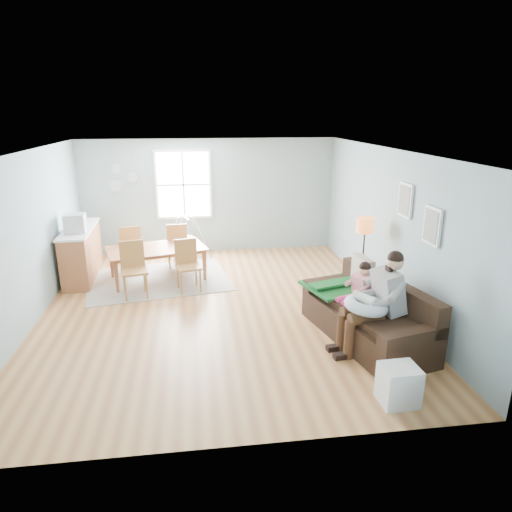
{
  "coord_description": "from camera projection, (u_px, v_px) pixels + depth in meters",
  "views": [
    {
      "loc": [
        -0.33,
        -7.37,
        3.3
      ],
      "look_at": [
        0.63,
        -0.22,
        1.0
      ],
      "focal_mm": 32.0,
      "sensor_mm": 36.0,
      "label": 1
    }
  ],
  "objects": [
    {
      "name": "room",
      "position": [
        215.0,
        169.0,
        7.27
      ],
      "size": [
        8.4,
        9.4,
        3.9
      ],
      "color": "#A06338"
    },
    {
      "name": "window",
      "position": [
        183.0,
        185.0,
        10.7
      ],
      "size": [
        1.32,
        0.08,
        1.62
      ],
      "color": "white",
      "rests_on": "room"
    },
    {
      "name": "pictures",
      "position": [
        418.0,
        212.0,
        6.83
      ],
      "size": [
        0.05,
        1.34,
        0.74
      ],
      "color": "white",
      "rests_on": "room"
    },
    {
      "name": "wall_plates",
      "position": [
        121.0,
        178.0,
        10.48
      ],
      "size": [
        0.67,
        0.02,
        0.66
      ],
      "color": "#AABCCC",
      "rests_on": "room"
    },
    {
      "name": "sofa",
      "position": [
        369.0,
        318.0,
        6.86
      ],
      "size": [
        1.48,
        2.44,
        0.92
      ],
      "color": "black",
      "rests_on": "room"
    },
    {
      "name": "green_throw",
      "position": [
        339.0,
        286.0,
        7.42
      ],
      "size": [
        1.25,
        1.16,
        0.04
      ],
      "primitive_type": "cube",
      "rotation": [
        0.0,
        0.0,
        0.3
      ],
      "color": "#166122",
      "rests_on": "sofa"
    },
    {
      "name": "beige_pillow",
      "position": [
        362.0,
        273.0,
        7.31
      ],
      "size": [
        0.21,
        0.54,
        0.52
      ],
      "primitive_type": "cube",
      "rotation": [
        0.0,
        0.0,
        0.13
      ],
      "color": "tan",
      "rests_on": "sofa"
    },
    {
      "name": "father",
      "position": [
        377.0,
        299.0,
        6.38
      ],
      "size": [
        1.07,
        0.55,
        1.47
      ],
      "color": "gray",
      "rests_on": "sofa"
    },
    {
      "name": "nursing_pillow",
      "position": [
        366.0,
        306.0,
        6.34
      ],
      "size": [
        0.73,
        0.72,
        0.25
      ],
      "primitive_type": "torus",
      "rotation": [
        0.0,
        0.14,
        0.19
      ],
      "color": "#C9E8FB",
      "rests_on": "father"
    },
    {
      "name": "infant",
      "position": [
        365.0,
        299.0,
        6.34
      ],
      "size": [
        0.28,
        0.41,
        0.15
      ],
      "color": "silver",
      "rests_on": "nursing_pillow"
    },
    {
      "name": "toddler",
      "position": [
        358.0,
        286.0,
        6.89
      ],
      "size": [
        0.61,
        0.44,
        0.91
      ],
      "color": "silver",
      "rests_on": "sofa"
    },
    {
      "name": "floor_lamp",
      "position": [
        365.0,
        232.0,
        8.06
      ],
      "size": [
        0.31,
        0.31,
        1.52
      ],
      "color": "black",
      "rests_on": "room"
    },
    {
      "name": "storage_cube",
      "position": [
        398.0,
        385.0,
        5.34
      ],
      "size": [
        0.44,
        0.4,
        0.47
      ],
      "color": "silver",
      "rests_on": "room"
    },
    {
      "name": "rug",
      "position": [
        159.0,
        279.0,
        9.34
      ],
      "size": [
        3.09,
        2.55,
        0.01
      ],
      "primitive_type": "cube",
      "rotation": [
        0.0,
        0.0,
        0.17
      ],
      "color": "gray",
      "rests_on": "room"
    },
    {
      "name": "dining_table",
      "position": [
        158.0,
        264.0,
        9.24
      ],
      "size": [
        2.13,
        1.53,
        0.67
      ],
      "primitive_type": "imported",
      "rotation": [
        0.0,
        0.0,
        0.27
      ],
      "color": "brown",
      "rests_on": "rug"
    },
    {
      "name": "chair_sw",
      "position": [
        133.0,
        265.0,
        8.4
      ],
      "size": [
        0.55,
        0.55,
        1.03
      ],
      "color": "#966033",
      "rests_on": "rug"
    },
    {
      "name": "chair_se",
      "position": [
        187.0,
        261.0,
        8.69
      ],
      "size": [
        0.53,
        0.53,
        0.98
      ],
      "color": "#966033",
      "rests_on": "rug"
    },
    {
      "name": "chair_nw",
      "position": [
        130.0,
        245.0,
        9.65
      ],
      "size": [
        0.56,
        0.56,
        1.02
      ],
      "color": "#966033",
      "rests_on": "rug"
    },
    {
      "name": "chair_ne",
      "position": [
        177.0,
        242.0,
        9.93
      ],
      "size": [
        0.5,
        0.5,
        1.0
      ],
      "color": "#966033",
      "rests_on": "rug"
    },
    {
      "name": "counter",
      "position": [
        81.0,
        252.0,
        9.35
      ],
      "size": [
        0.63,
        1.9,
        1.05
      ],
      "color": "brown",
      "rests_on": "room"
    },
    {
      "name": "monitor",
      "position": [
        75.0,
        223.0,
        8.81
      ],
      "size": [
        0.41,
        0.39,
        0.36
      ],
      "color": "#B5B5BA",
      "rests_on": "counter"
    },
    {
      "name": "baby_swing",
      "position": [
        187.0,
        239.0,
        10.74
      ],
      "size": [
        1.12,
        1.13,
        0.94
      ],
      "color": "#B5B5BA",
      "rests_on": "room"
    }
  ]
}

